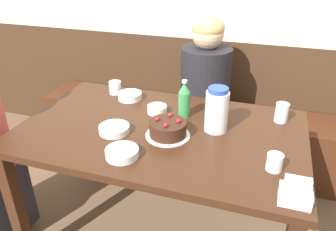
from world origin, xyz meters
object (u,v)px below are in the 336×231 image
at_px(napkin_holder, 295,193).
at_px(person_teal_shirt, 204,105).
at_px(soju_bottle, 184,100).
at_px(bowl_soup_white, 130,96).
at_px(bench_seat, 197,134).
at_px(glass_water_tall, 115,87).
at_px(glass_tumbler_short, 282,113).
at_px(bowl_side_dish, 122,153).
at_px(birthday_cake, 168,129).
at_px(glass_shot_small, 275,162).
at_px(water_pitcher, 217,110).
at_px(bowl_rice_small, 157,109).
at_px(bowl_sauce_shallow, 114,129).

distance_m(napkin_holder, person_teal_shirt, 1.19).
xyz_separation_m(soju_bottle, bowl_soup_white, (-0.36, 0.12, -0.08)).
bearing_deg(bench_seat, soju_bottle, -83.66).
height_order(bowl_soup_white, glass_water_tall, glass_water_tall).
bearing_deg(glass_water_tall, napkin_holder, -33.27).
bearing_deg(bowl_soup_white, person_teal_shirt, 48.89).
distance_m(glass_water_tall, glass_tumbler_short, 0.97).
bearing_deg(glass_water_tall, bowl_side_dish, -61.34).
bearing_deg(bench_seat, napkin_holder, -62.32).
bearing_deg(bench_seat, glass_tumbler_short, -45.51).
relative_size(birthday_cake, glass_water_tall, 2.81).
xyz_separation_m(bowl_soup_white, bowl_side_dish, (0.21, -0.55, -0.00)).
distance_m(bowl_side_dish, glass_shot_small, 0.63).
bearing_deg(birthday_cake, bowl_side_dish, -120.36).
distance_m(bowl_soup_white, glass_water_tall, 0.13).
bearing_deg(water_pitcher, bowl_side_dish, -133.56).
distance_m(glass_water_tall, glass_shot_small, 1.07).
height_order(glass_water_tall, glass_shot_small, glass_water_tall).
bearing_deg(water_pitcher, glass_tumbler_short, 32.41).
height_order(soju_bottle, bowl_soup_white, soju_bottle).
bearing_deg(glass_water_tall, soju_bottle, -18.97).
height_order(bowl_rice_small, bowl_sauce_shallow, bowl_rice_small).
height_order(bowl_sauce_shallow, person_teal_shirt, person_teal_shirt).
bearing_deg(soju_bottle, glass_water_tall, 161.03).
xyz_separation_m(soju_bottle, glass_shot_small, (0.47, -0.33, -0.06)).
height_order(bowl_sauce_shallow, glass_shot_small, glass_shot_small).
bearing_deg(bench_seat, bowl_soup_white, -117.24).
relative_size(bowl_side_dish, glass_water_tall, 1.89).
bearing_deg(bench_seat, glass_shot_small, -61.63).
xyz_separation_m(bench_seat, napkin_holder, (0.62, -1.18, 0.54)).
bearing_deg(bowl_soup_white, bowl_sauce_shallow, -77.01).
height_order(napkin_holder, glass_shot_small, napkin_holder).
bearing_deg(glass_water_tall, bowl_sauce_shallow, -64.34).
xyz_separation_m(bowl_rice_small, glass_shot_small, (0.62, -0.33, 0.02)).
height_order(bench_seat, person_teal_shirt, person_teal_shirt).
bearing_deg(bowl_rice_small, napkin_holder, -36.05).
bearing_deg(bowl_sauce_shallow, soju_bottle, 43.86).
relative_size(glass_tumbler_short, person_teal_shirt, 0.09).
xyz_separation_m(bench_seat, bowl_side_dish, (-0.07, -1.11, 0.52)).
xyz_separation_m(glass_tumbler_short, glass_shot_small, (-0.02, -0.43, -0.01)).
distance_m(bench_seat, bowl_side_dish, 1.23).
bearing_deg(bowl_soup_white, bowl_rice_small, -29.14).
bearing_deg(glass_shot_small, bowl_side_dish, -170.23).
distance_m(napkin_holder, bowl_soup_white, 1.10).
distance_m(soju_bottle, glass_water_tall, 0.51).
relative_size(birthday_cake, glass_shot_small, 3.00).
bearing_deg(birthday_cake, glass_water_tall, 140.55).
bearing_deg(glass_tumbler_short, glass_water_tall, 176.31).
bearing_deg(birthday_cake, glass_tumbler_short, 32.28).
bearing_deg(glass_shot_small, glass_water_tall, 152.29).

